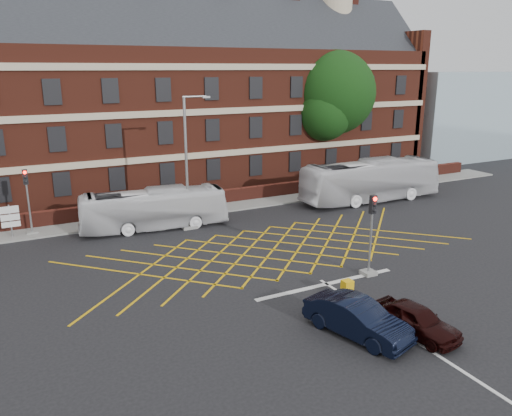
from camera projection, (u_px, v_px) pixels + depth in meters
name	position (u px, v px, depth m)	size (l,w,h in m)	color
ground	(291.00, 261.00, 27.91)	(120.00, 120.00, 0.00)	black
victorian_building	(168.00, 98.00, 44.73)	(51.00, 12.17, 20.40)	#592317
boundary_wall	(205.00, 199.00, 38.89)	(56.00, 0.50, 1.10)	#531F16
far_pavement	(210.00, 208.00, 38.17)	(60.00, 3.00, 0.12)	slate
glass_block	(445.00, 115.00, 59.49)	(14.00, 10.00, 10.00)	#99B2BF
box_junction_hatching	(273.00, 250.00, 29.62)	(11.50, 0.12, 0.02)	#CC990C
stop_line	(327.00, 284.00, 24.91)	(8.00, 0.30, 0.02)	silver
centre_line	(423.00, 346.00, 19.35)	(0.15, 14.00, 0.02)	silver
bus_left	(154.00, 209.00, 33.23)	(2.27, 9.71, 2.71)	silver
bus_right	(371.00, 181.00, 40.11)	(2.80, 11.96, 3.33)	silver
car_navy	(357.00, 318.00, 19.99)	(1.58, 4.52, 1.49)	black
car_maroon	(416.00, 320.00, 20.10)	(1.49, 3.71, 1.26)	black
deciduous_tree	(333.00, 99.00, 46.63)	(7.94, 7.80, 12.08)	black
traffic_light_near	(370.00, 243.00, 25.60)	(0.70, 0.70, 4.27)	slate
traffic_light_far	(29.00, 208.00, 31.91)	(0.70, 0.70, 4.27)	slate
street_lamp	(188.00, 185.00, 32.92)	(2.25, 1.00, 8.72)	slate
direction_signs	(10.00, 218.00, 31.19)	(1.10, 0.16, 2.20)	gray
utility_cabinet	(347.00, 289.00, 23.31)	(0.47, 0.44, 0.89)	#EBB00D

